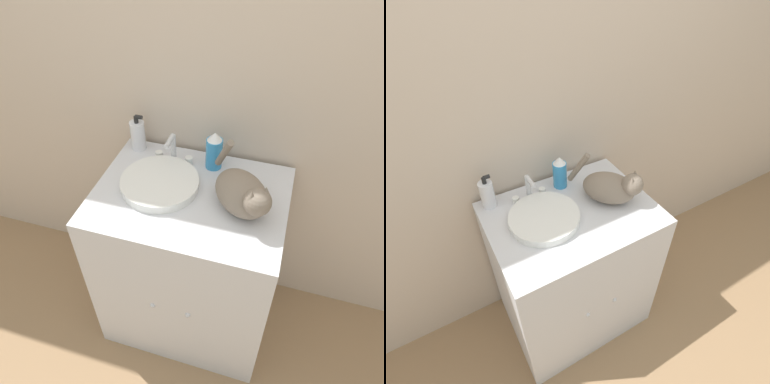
{
  "view_description": "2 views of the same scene",
  "coord_description": "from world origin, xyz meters",
  "views": [
    {
      "loc": [
        0.32,
        -0.75,
        1.93
      ],
      "look_at": [
        0.03,
        0.23,
        0.98
      ],
      "focal_mm": 35.0,
      "sensor_mm": 36.0,
      "label": 1
    },
    {
      "loc": [
        -0.48,
        -0.6,
        1.88
      ],
      "look_at": [
        0.01,
        0.26,
        1.05
      ],
      "focal_mm": 28.0,
      "sensor_mm": 36.0,
      "label": 2
    }
  ],
  "objects": [
    {
      "name": "cat",
      "position": [
        0.21,
        0.28,
        0.98
      ],
      "size": [
        0.3,
        0.33,
        0.23
      ],
      "rotation": [
        0.0,
        0.0,
        -0.88
      ],
      "color": "#7A6B5B",
      "rests_on": "vanity_cabinet"
    },
    {
      "name": "soap_bottle",
      "position": [
        -0.32,
        0.53,
        0.97
      ],
      "size": [
        0.07,
        0.07,
        0.18
      ],
      "color": "silver",
      "rests_on": "vanity_cabinet"
    },
    {
      "name": "sink_basin",
      "position": [
        -0.13,
        0.3,
        0.92
      ],
      "size": [
        0.32,
        0.32,
        0.04
      ],
      "color": "white",
      "rests_on": "vanity_cabinet"
    },
    {
      "name": "vanity_cabinet",
      "position": [
        0.0,
        0.29,
        0.45
      ],
      "size": [
        0.78,
        0.6,
        0.9
      ],
      "color": "silver",
      "rests_on": "ground_plane"
    },
    {
      "name": "faucet",
      "position": [
        -0.13,
        0.47,
        0.97
      ],
      "size": [
        0.17,
        0.1,
        0.15
      ],
      "color": "silver",
      "rests_on": "vanity_cabinet"
    },
    {
      "name": "spray_bottle",
      "position": [
        0.04,
        0.49,
        0.99
      ],
      "size": [
        0.07,
        0.07,
        0.17
      ],
      "color": "#338CCC",
      "rests_on": "vanity_cabinet"
    },
    {
      "name": "wall_back",
      "position": [
        0.0,
        0.63,
        1.25
      ],
      "size": [
        6.0,
        0.05,
        2.5
      ],
      "color": "#C6B29E",
      "rests_on": "ground_plane"
    },
    {
      "name": "ground_plane",
      "position": [
        0.0,
        0.0,
        0.0
      ],
      "size": [
        8.0,
        8.0,
        0.0
      ],
      "primitive_type": "plane",
      "color": "#997551"
    }
  ]
}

